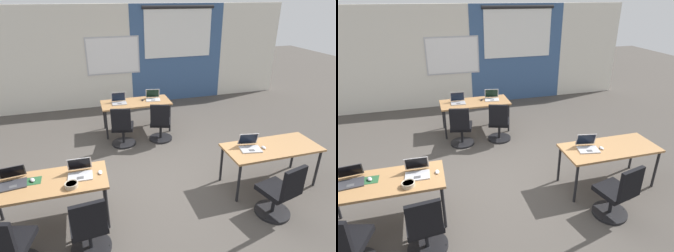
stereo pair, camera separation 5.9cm
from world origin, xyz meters
TOP-DOWN VIEW (x-y plane):
  - ground_plane at (0.00, 0.00)m, footprint 24.00×24.00m
  - back_wall_assembly at (0.04, 4.20)m, footprint 10.00×0.27m
  - desk_near_left at (-1.75, -0.60)m, footprint 1.60×0.70m
  - desk_near_right at (1.75, -0.60)m, footprint 1.60×0.70m
  - desk_far_center at (0.00, 2.20)m, footprint 1.60×0.70m
  - laptop_near_right_inner at (1.36, -0.54)m, footprint 0.38×0.35m
  - mouse_near_right_inner at (1.58, -0.61)m, footprint 0.06×0.10m
  - chair_near_right_inner at (1.41, -1.37)m, footprint 0.53×0.58m
  - laptop_near_left_inner at (-1.31, -0.55)m, footprint 0.34×0.31m
  - mouse_near_left_inner at (-1.04, -0.59)m, footprint 0.06×0.10m
  - chair_near_left_inner at (-1.26, -1.29)m, footprint 0.52×0.56m
  - laptop_far_right at (0.43, 2.26)m, footprint 0.37×0.34m
  - mouse_far_right at (0.18, 2.25)m, footprint 0.09×0.11m
  - chair_far_right at (0.40, 1.49)m, footprint 0.55×0.61m
  - laptop_far_left at (-0.39, 2.24)m, footprint 0.34×0.28m
  - chair_far_left at (-0.44, 1.49)m, footprint 0.53×0.58m
  - laptop_near_left_end at (-2.17, -0.50)m, footprint 0.37×0.36m
  - mousepad_near_left_end at (-1.93, -0.52)m, footprint 0.22×0.19m
  - mouse_near_left_end at (-1.93, -0.52)m, footprint 0.09×0.11m
  - chair_near_left_end at (-2.14, -1.34)m, footprint 0.54×0.59m
  - snack_bowl at (-1.43, -0.81)m, footprint 0.18×0.18m

SIDE VIEW (x-z plane):
  - ground_plane at x=0.00m, z-range 0.00..0.00m
  - chair_near_right_inner at x=1.41m, z-range -0.08..0.84m
  - chair_near_left_inner at x=-1.26m, z-range -0.08..0.84m
  - chair_far_right at x=0.40m, z-range -0.08..0.84m
  - chair_far_left at x=-0.44m, z-range -0.08..0.84m
  - chair_near_left_end at x=-2.14m, z-range -0.08..0.84m
  - desk_near_left at x=-1.75m, z-range 0.30..1.02m
  - desk_near_right at x=1.75m, z-range 0.30..1.02m
  - desk_far_center at x=0.00m, z-range 0.30..1.02m
  - mousepad_near_left_end at x=-1.93m, z-range 0.72..0.72m
  - mouse_near_right_inner at x=1.58m, z-range 0.72..0.75m
  - mouse_near_left_inner at x=-1.04m, z-range 0.72..0.75m
  - mouse_far_right at x=0.18m, z-range 0.72..0.75m
  - mouse_near_left_end at x=-1.93m, z-range 0.72..0.76m
  - snack_bowl at x=-1.43m, z-range 0.72..0.79m
  - laptop_near_left_end at x=-2.17m, z-range 0.66..0.88m
  - laptop_near_left_inner at x=-1.31m, z-range 0.66..0.88m
  - laptop_near_right_inner at x=1.36m, z-range 0.65..0.88m
  - laptop_far_right at x=0.43m, z-range 0.65..0.89m
  - laptop_far_left at x=-0.39m, z-range 0.65..0.89m
  - back_wall_assembly at x=0.04m, z-range 0.01..2.81m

